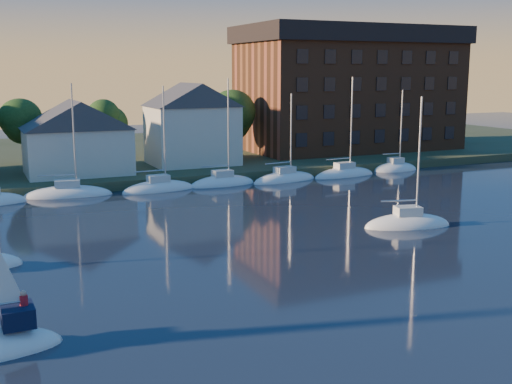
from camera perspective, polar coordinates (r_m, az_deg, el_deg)
shoreline_land at (r=92.52m, az=-13.56°, el=2.84°), size 160.00×50.00×2.00m
wooden_dock at (r=70.31m, az=-9.98°, el=0.55°), size 120.00×3.00×1.00m
clubhouse_centre at (r=73.29m, az=-15.65°, el=4.78°), size 11.55×8.40×8.08m
clubhouse_east at (r=78.47m, az=-5.72°, el=6.13°), size 10.50×8.40×9.80m
condo_block at (r=94.96m, az=8.25°, el=9.16°), size 31.00×17.00×17.40m
tree_line at (r=80.55m, az=-10.74°, el=6.95°), size 93.40×5.40×8.90m
moored_fleet at (r=66.54m, az=-12.66°, el=-0.04°), size 79.50×2.40×12.05m
drifting_sailboat_right at (r=52.60m, az=13.30°, el=-2.92°), size 7.52×4.08×11.39m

